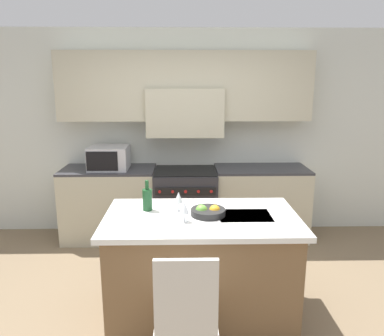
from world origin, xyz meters
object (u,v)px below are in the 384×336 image
at_px(wine_glass_far, 179,198).
at_px(wine_glass_near, 184,208).
at_px(wine_bottle, 147,199).
at_px(fruit_bowl, 208,212).
at_px(range_stove, 185,204).
at_px(microwave, 109,158).
at_px(island_chair, 186,316).

bearing_deg(wine_glass_far, wine_glass_near, -79.20).
bearing_deg(wine_bottle, fruit_bowl, -14.80).
relative_size(range_stove, microwave, 1.89).
distance_m(microwave, wine_glass_far, 1.81).
relative_size(microwave, island_chair, 0.48).
xyz_separation_m(range_stove, fruit_bowl, (0.18, -1.67, 0.51)).
xyz_separation_m(wine_bottle, wine_glass_near, (0.32, -0.28, 0.01)).
xyz_separation_m(island_chair, wine_glass_far, (-0.06, 0.96, 0.50)).
bearing_deg(island_chair, wine_glass_near, 90.61).
relative_size(wine_bottle, wine_glass_far, 1.57).
xyz_separation_m(microwave, island_chair, (0.96, -2.52, -0.54)).
relative_size(island_chair, wine_glass_far, 5.86).
relative_size(wine_bottle, fruit_bowl, 0.92).
bearing_deg(island_chair, microwave, 110.86).
bearing_deg(microwave, fruit_bowl, -55.60).
height_order(wine_glass_near, wine_glass_far, same).
bearing_deg(microwave, wine_glass_far, -60.03).
relative_size(range_stove, wine_glass_far, 5.37).
relative_size(microwave, wine_glass_far, 2.84).
bearing_deg(wine_glass_far, wine_bottle, 175.37).
height_order(microwave, wine_glass_near, microwave).
bearing_deg(wine_bottle, island_chair, -71.29).
relative_size(island_chair, wine_bottle, 3.74).
height_order(range_stove, wine_glass_near, wine_glass_near).
bearing_deg(wine_glass_near, wine_glass_far, 100.80).
relative_size(microwave, fruit_bowl, 1.66).
height_order(island_chair, fruit_bowl, fruit_bowl).
distance_m(wine_glass_near, fruit_bowl, 0.26).
distance_m(wine_bottle, wine_glass_near, 0.43).
bearing_deg(range_stove, fruit_bowl, -83.69).
height_order(range_stove, island_chair, island_chair).
relative_size(range_stove, fruit_bowl, 3.15).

